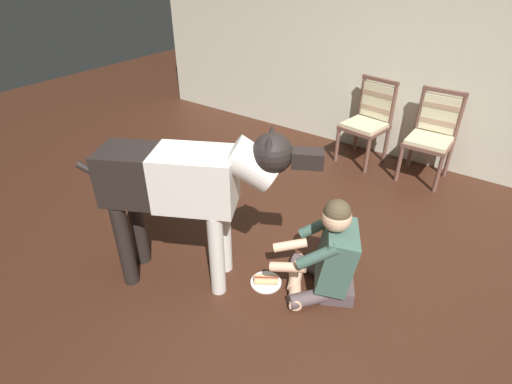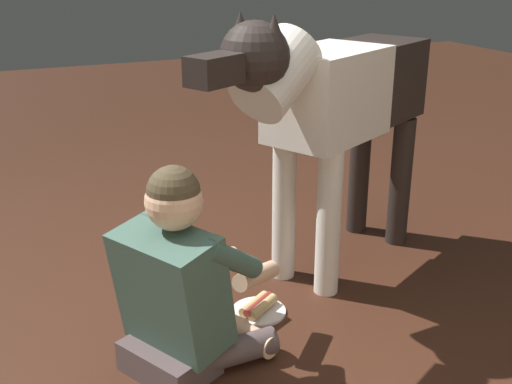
# 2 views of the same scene
# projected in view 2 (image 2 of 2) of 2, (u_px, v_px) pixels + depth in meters

# --- Properties ---
(ground_plane) EXTENTS (13.71, 13.71, 0.00)m
(ground_plane) POSITION_uv_depth(u_px,v_px,m) (210.00, 328.00, 2.73)
(ground_plane) COLOR #3C1F13
(person_sitting_on_floor) EXTENTS (0.71, 0.63, 0.82)m
(person_sitting_on_floor) POSITION_uv_depth(u_px,v_px,m) (182.00, 287.00, 2.39)
(person_sitting_on_floor) COLOR #534445
(person_sitting_on_floor) RESTS_ON ground
(large_dog) EXTENTS (1.56, 0.91, 1.30)m
(large_dog) POSITION_uv_depth(u_px,v_px,m) (335.00, 102.00, 2.94)
(large_dog) COLOR silver
(large_dog) RESTS_ON ground
(hot_dog_on_plate) EXTENTS (0.24, 0.24, 0.06)m
(hot_dog_on_plate) POSITION_uv_depth(u_px,v_px,m) (259.00, 308.00, 2.84)
(hot_dog_on_plate) COLOR white
(hot_dog_on_plate) RESTS_ON ground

